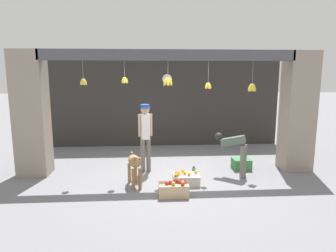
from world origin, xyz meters
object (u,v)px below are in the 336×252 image
object	(u,v)px
dog	(135,164)
fruit_crate_apples	(174,189)
fruit_crate_oranges	(186,179)
produce_box_green	(241,164)
worker_stooping	(235,149)
water_bottle	(194,173)
wall_clock	(167,79)
shopkeeper	(145,133)

from	to	relation	value
dog	fruit_crate_apples	xyz separation A→B (m)	(0.79, -0.57, -0.36)
fruit_crate_oranges	produce_box_green	distance (m)	1.81
dog	worker_stooping	bearing A→B (deg)	88.80
water_bottle	wall_clock	bearing A→B (deg)	96.99
fruit_crate_apples	wall_clock	size ratio (longest dim) A/B	1.75
produce_box_green	water_bottle	world-z (taller)	water_bottle
fruit_crate_apples	wall_clock	bearing A→B (deg)	88.22
shopkeeper	fruit_crate_apples	xyz separation A→B (m)	(0.56, -1.53, -0.84)
produce_box_green	water_bottle	size ratio (longest dim) A/B	1.46
dog	fruit_crate_apples	world-z (taller)	dog
water_bottle	dog	bearing A→B (deg)	-164.90
dog	water_bottle	distance (m)	1.41
produce_box_green	water_bottle	xyz separation A→B (m)	(-1.31, -0.64, 0.01)
shopkeeper	fruit_crate_oranges	xyz separation A→B (m)	(0.87, -0.93, -0.85)
worker_stooping	wall_clock	bearing A→B (deg)	56.79
water_bottle	produce_box_green	bearing A→B (deg)	26.25
fruit_crate_apples	fruit_crate_oranges	bearing A→B (deg)	63.18
water_bottle	wall_clock	world-z (taller)	wall_clock
worker_stooping	water_bottle	bearing A→B (deg)	132.21
fruit_crate_oranges	water_bottle	world-z (taller)	water_bottle
worker_stooping	fruit_crate_oranges	size ratio (longest dim) A/B	1.78
shopkeeper	produce_box_green	world-z (taller)	shopkeeper
worker_stooping	produce_box_green	distance (m)	0.78
fruit_crate_oranges	produce_box_green	size ratio (longest dim) A/B	1.29
shopkeeper	fruit_crate_oranges	distance (m)	1.53
wall_clock	worker_stooping	bearing A→B (deg)	-65.76
fruit_crate_apples	wall_clock	world-z (taller)	wall_clock
shopkeeper	wall_clock	bearing A→B (deg)	-115.33
worker_stooping	fruit_crate_oranges	xyz separation A→B (m)	(-1.21, -0.49, -0.53)
water_bottle	wall_clock	distance (m)	3.87
fruit_crate_oranges	fruit_crate_apples	size ratio (longest dim) A/B	0.96
fruit_crate_oranges	water_bottle	distance (m)	0.39
shopkeeper	worker_stooping	bearing A→B (deg)	157.48
water_bottle	shopkeeper	bearing A→B (deg)	150.98
dog	water_bottle	size ratio (longest dim) A/B	2.84
dog	shopkeeper	size ratio (longest dim) A/B	0.51
fruit_crate_oranges	wall_clock	xyz separation A→B (m)	(-0.18, 3.57, 2.07)
dog	produce_box_green	world-z (taller)	dog
fruit_crate_apples	water_bottle	distance (m)	1.07
fruit_crate_oranges	water_bottle	size ratio (longest dim) A/B	1.88
wall_clock	shopkeeper	bearing A→B (deg)	-104.68
worker_stooping	produce_box_green	world-z (taller)	worker_stooping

